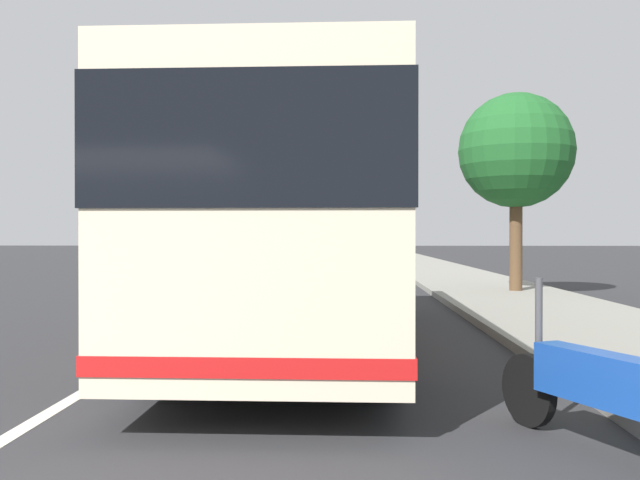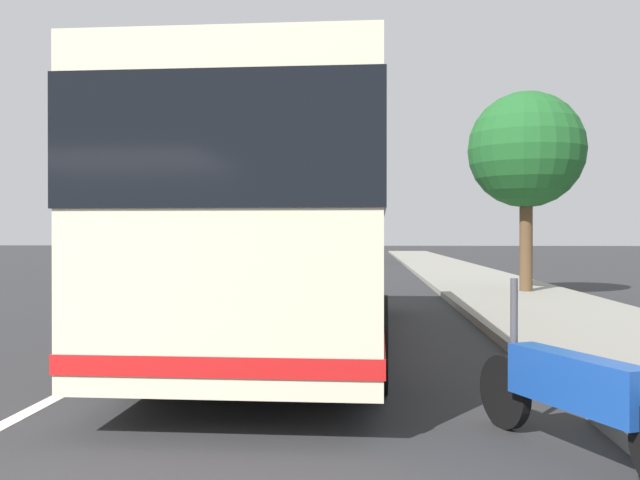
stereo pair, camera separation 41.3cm
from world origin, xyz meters
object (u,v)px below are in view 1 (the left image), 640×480
roadside_tree_mid_block (516,152)px  coach_bus (300,218)px  car_side_street (340,250)px  car_ahead_same_lane (264,254)px  car_oncoming (285,247)px  car_far_distant (278,249)px  motorcycle_nearest_curb (604,390)px

roadside_tree_mid_block → coach_bus: bearing=147.6°
car_side_street → roadside_tree_mid_block: bearing=-165.9°
car_ahead_same_lane → car_oncoming: size_ratio=0.91×
roadside_tree_mid_block → car_far_distant: bearing=17.3°
motorcycle_nearest_curb → roadside_tree_mid_block: size_ratio=0.39×
car_far_distant → car_oncoming: size_ratio=1.02×
car_ahead_same_lane → car_side_street: bearing=142.2°
car_side_street → roadside_tree_mid_block: size_ratio=0.88×
car_oncoming → roadside_tree_mid_block: bearing=10.4°
car_ahead_same_lane → roadside_tree_mid_block: (-18.33, -8.93, 3.21)m
motorcycle_nearest_curb → car_ahead_same_lane: (31.85, 6.25, 0.16)m
car_oncoming → roadside_tree_mid_block: (-36.78, -9.40, 3.16)m
car_far_distant → roadside_tree_mid_block: bearing=19.0°
car_far_distant → car_oncoming: 7.04m
motorcycle_nearest_curb → roadside_tree_mid_block: bearing=-35.8°
car_side_street → roadside_tree_mid_block: (-23.43, -4.88, 3.13)m
car_ahead_same_lane → car_side_street: 6.51m
car_oncoming → coach_bus: bearing=1.3°
motorcycle_nearest_curb → roadside_tree_mid_block: (13.52, -2.68, 3.37)m
car_ahead_same_lane → car_side_street: size_ratio=0.84×
car_ahead_same_lane → car_far_distant: bearing=-177.6°
car_far_distant → car_side_street: bearing=36.5°
roadside_tree_mid_block → car_side_street: bearing=11.8°
car_far_distant → roadside_tree_mid_block: size_ratio=0.83×
coach_bus → car_side_street: size_ratio=2.18×
motorcycle_nearest_curb → car_far_distant: car_far_distant is taller
car_far_distant → car_oncoming: car_far_distant is taller
car_oncoming → car_side_street: bearing=14.7°
motorcycle_nearest_curb → car_oncoming: (50.30, 6.72, 0.21)m
motorcycle_nearest_curb → roadside_tree_mid_block: 14.19m
car_ahead_same_lane → car_oncoming: (18.45, 0.47, 0.05)m
coach_bus → car_ahead_same_lane: (26.60, 3.69, -1.22)m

